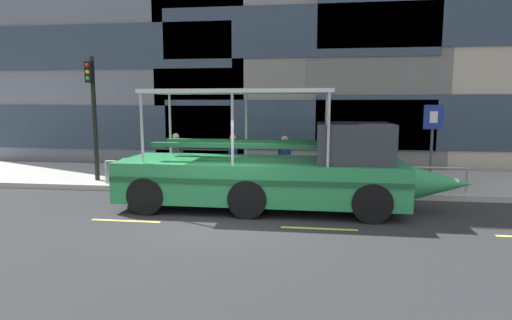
# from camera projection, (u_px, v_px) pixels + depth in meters

# --- Properties ---
(ground_plane) EXTENTS (120.00, 120.00, 0.00)m
(ground_plane) POSITION_uv_depth(u_px,v_px,m) (222.00, 221.00, 10.63)
(ground_plane) COLOR #2B2B2D
(sidewalk) EXTENTS (32.00, 4.80, 0.18)m
(sidewalk) POSITION_uv_depth(u_px,v_px,m) (254.00, 178.00, 16.11)
(sidewalk) COLOR #A8A59E
(sidewalk) RESTS_ON ground_plane
(curb_edge) EXTENTS (32.00, 0.18, 0.18)m
(curb_edge) POSITION_uv_depth(u_px,v_px,m) (243.00, 192.00, 13.67)
(curb_edge) COLOR #B2ADA3
(curb_edge) RESTS_ON ground_plane
(lane_centreline) EXTENTS (25.80, 0.12, 0.01)m
(lane_centreline) POSITION_uv_depth(u_px,v_px,m) (219.00, 225.00, 10.29)
(lane_centreline) COLOR #DBD64C
(lane_centreline) RESTS_ON ground_plane
(curb_guardrail) EXTENTS (11.86, 0.09, 0.80)m
(curb_guardrail) POSITION_uv_depth(u_px,v_px,m) (276.00, 172.00, 13.78)
(curb_guardrail) COLOR #9EA0A8
(curb_guardrail) RESTS_ON sidewalk
(traffic_light_pole) EXTENTS (0.24, 0.46, 4.35)m
(traffic_light_pole) POSITION_uv_depth(u_px,v_px,m) (93.00, 107.00, 14.84)
(traffic_light_pole) COLOR black
(traffic_light_pole) RESTS_ON sidewalk
(parking_sign) EXTENTS (0.60, 0.12, 2.69)m
(parking_sign) POSITION_uv_depth(u_px,v_px,m) (432.00, 132.00, 13.39)
(parking_sign) COLOR #4C4F54
(parking_sign) RESTS_ON sidewalk
(duck_tour_boat) EXTENTS (9.67, 2.56, 3.29)m
(duck_tour_boat) POSITION_uv_depth(u_px,v_px,m) (280.00, 171.00, 11.75)
(duck_tour_boat) COLOR #2D9351
(duck_tour_boat) RESTS_ON ground_plane
(pedestrian_near_bow) EXTENTS (0.44, 0.29, 1.63)m
(pedestrian_near_bow) POSITION_uv_depth(u_px,v_px,m) (368.00, 157.00, 13.94)
(pedestrian_near_bow) COLOR #47423D
(pedestrian_near_bow) RESTS_ON sidewalk
(pedestrian_mid_left) EXTENTS (0.45, 0.26, 1.63)m
(pedestrian_mid_left) POSITION_uv_depth(u_px,v_px,m) (284.00, 154.00, 14.71)
(pedestrian_mid_left) COLOR #1E2338
(pedestrian_mid_left) RESTS_ON sidewalk
(pedestrian_mid_right) EXTENTS (0.29, 0.43, 1.63)m
(pedestrian_mid_right) POSITION_uv_depth(u_px,v_px,m) (233.00, 152.00, 15.40)
(pedestrian_mid_right) COLOR black
(pedestrian_mid_right) RESTS_ON sidewalk
(pedestrian_near_stern) EXTENTS (0.49, 0.23, 1.69)m
(pedestrian_near_stern) POSITION_uv_depth(u_px,v_px,m) (176.00, 152.00, 15.14)
(pedestrian_near_stern) COLOR #1E2338
(pedestrian_near_stern) RESTS_ON sidewalk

